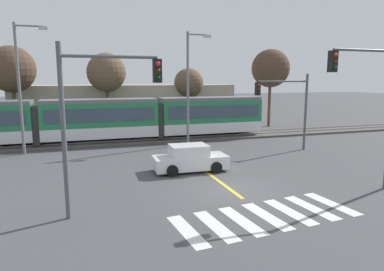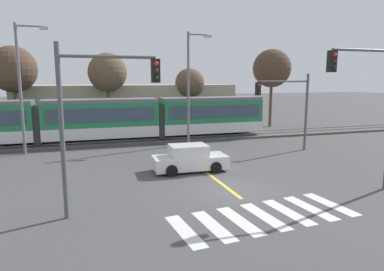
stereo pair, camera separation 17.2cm
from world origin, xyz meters
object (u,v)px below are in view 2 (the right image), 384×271
object	(u,v)px
light_rail_tram	(101,118)
street_lamp_centre	(190,82)
sedan_crossing	(190,159)
bare_tree_far_east	(272,69)
traffic_light_near_right	(373,95)
street_lamp_west	(23,82)
bare_tree_far_west	(13,70)
bare_tree_east	(190,83)
bare_tree_west	(108,73)
traffic_light_near_left	(95,105)
traffic_light_mid_right	(289,100)

from	to	relation	value
light_rail_tram	street_lamp_centre	size ratio (longest dim) A/B	3.18
sedan_crossing	bare_tree_far_east	bearing A→B (deg)	47.30
light_rail_tram	street_lamp_centre	world-z (taller)	street_lamp_centre
traffic_light_near_right	street_lamp_west	size ratio (longest dim) A/B	0.76
bare_tree_far_west	bare_tree_east	distance (m)	16.36
traffic_light_near_right	street_lamp_centre	size ratio (longest dim) A/B	0.77
sedan_crossing	bare_tree_west	size ratio (longest dim) A/B	0.56
street_lamp_centre	traffic_light_near_right	bearing A→B (deg)	-72.43
bare_tree_east	street_lamp_centre	bearing A→B (deg)	-106.78
sedan_crossing	traffic_light_near_left	world-z (taller)	traffic_light_near_left
traffic_light_near_left	bare_tree_far_west	xyz separation A→B (m)	(-6.00, 19.54, 1.73)
sedan_crossing	bare_tree_far_east	size ratio (longest dim) A/B	0.51
bare_tree_far_west	bare_tree_east	bearing A→B (deg)	6.20
light_rail_tram	bare_tree_far_west	xyz separation A→B (m)	(-6.89, 4.05, 3.94)
sedan_crossing	traffic_light_mid_right	size ratio (longest dim) A/B	0.76
light_rail_tram	bare_tree_far_east	xyz separation A→B (m)	(18.29, 4.70, 4.27)
street_lamp_centre	bare_tree_far_west	world-z (taller)	street_lamp_centre
traffic_light_near_left	street_lamp_west	bearing A→B (deg)	108.62
bare_tree_east	bare_tree_far_east	bearing A→B (deg)	-7.06
traffic_light_mid_right	bare_tree_far_west	xyz separation A→B (m)	(-19.61, 11.35, 2.30)
traffic_light_mid_right	traffic_light_near_left	world-z (taller)	traffic_light_near_left
bare_tree_east	bare_tree_far_east	size ratio (longest dim) A/B	0.75
street_lamp_west	bare_tree_east	distance (m)	16.85
light_rail_tram	bare_tree_west	bearing A→B (deg)	78.15
traffic_light_mid_right	street_lamp_centre	size ratio (longest dim) A/B	0.63
street_lamp_west	bare_tree_far_west	xyz separation A→B (m)	(-1.70, 6.77, 0.96)
light_rail_tram	street_lamp_centre	xyz separation A→B (m)	(6.77, -2.66, 2.91)
traffic_light_near_left	bare_tree_east	size ratio (longest dim) A/B	1.03
light_rail_tram	street_lamp_west	world-z (taller)	street_lamp_west
traffic_light_near_left	street_lamp_west	xyz separation A→B (m)	(-4.30, 12.77, 0.77)
traffic_light_near_left	bare_tree_far_east	size ratio (longest dim) A/B	0.77
traffic_light_mid_right	bare_tree_east	distance (m)	13.59
traffic_light_mid_right	street_lamp_west	distance (m)	18.54
traffic_light_near_right	bare_tree_west	world-z (taller)	bare_tree_west
traffic_light_near_left	street_lamp_centre	distance (m)	14.96
traffic_light_near_left	street_lamp_west	world-z (taller)	street_lamp_west
bare_tree_west	bare_tree_far_east	bearing A→B (deg)	0.92
street_lamp_centre	bare_tree_east	xyz separation A→B (m)	(2.56, 8.47, -0.20)
bare_tree_east	street_lamp_west	bearing A→B (deg)	-149.57
traffic_light_near_right	traffic_light_near_left	distance (m)	12.04
traffic_light_near_right	traffic_light_near_left	world-z (taller)	traffic_light_near_right
traffic_light_mid_right	bare_tree_far_west	bearing A→B (deg)	149.93
traffic_light_near_left	bare_tree_far_west	size ratio (longest dim) A/B	0.81
traffic_light_near_right	bare_tree_far_west	bearing A→B (deg)	131.42
sedan_crossing	street_lamp_centre	size ratio (longest dim) A/B	0.48
traffic_light_mid_right	bare_tree_west	xyz separation A→B (m)	(-11.79, 11.73, 2.09)
traffic_light_near_right	bare_tree_east	bearing A→B (deg)	94.59
traffic_light_near_left	light_rail_tram	bearing A→B (deg)	86.71
street_lamp_west	street_lamp_centre	distance (m)	11.97
street_lamp_centre	bare_tree_far_west	bearing A→B (deg)	153.85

